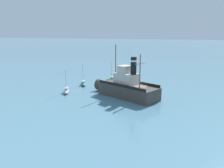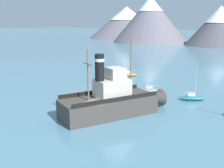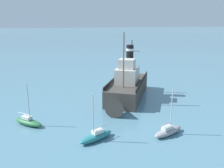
{
  "view_description": "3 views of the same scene",
  "coord_description": "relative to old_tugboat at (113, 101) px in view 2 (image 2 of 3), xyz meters",
  "views": [
    {
      "loc": [
        -42.71,
        -8.07,
        12.52
      ],
      "look_at": [
        -1.65,
        4.98,
        2.73
      ],
      "focal_mm": 38.0,
      "sensor_mm": 36.0,
      "label": 1
    },
    {
      "loc": [
        18.6,
        -25.3,
        11.76
      ],
      "look_at": [
        -1.99,
        5.9,
        3.11
      ],
      "focal_mm": 45.0,
      "sensor_mm": 36.0,
      "label": 2
    },
    {
      "loc": [
        9.26,
        35.55,
        11.54
      ],
      "look_at": [
        2.28,
        1.96,
        2.1
      ],
      "focal_mm": 38.0,
      "sensor_mm": 36.0,
      "label": 3
    }
  ],
  "objects": [
    {
      "name": "ground_plane",
      "position": [
        -0.18,
        -2.79,
        -1.83
      ],
      "size": [
        600.0,
        600.0,
        0.0
      ],
      "primitive_type": "plane",
      "color": "teal"
    },
    {
      "name": "old_tugboat",
      "position": [
        0.0,
        0.0,
        0.0
      ],
      "size": [
        9.46,
        14.39,
        9.9
      ],
      "color": "#423D38",
      "rests_on": "ground"
    },
    {
      "name": "sailboat_teal",
      "position": [
        6.33,
        11.81,
        -1.4
      ],
      "size": [
        3.85,
        2.82,
        4.9
      ],
      "color": "#23757A",
      "rests_on": "ground"
    },
    {
      "name": "sailboat_grey",
      "position": [
        -1.07,
        12.21,
        -1.4
      ],
      "size": [
        3.91,
        2.6,
        4.9
      ],
      "color": "gray",
      "rests_on": "ground"
    },
    {
      "name": "sailboat_orange",
      "position": [
        -10.63,
        22.09,
        -1.4
      ],
      "size": [
        3.6,
        3.32,
        4.9
      ],
      "color": "orange",
      "rests_on": "ground"
    }
  ]
}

